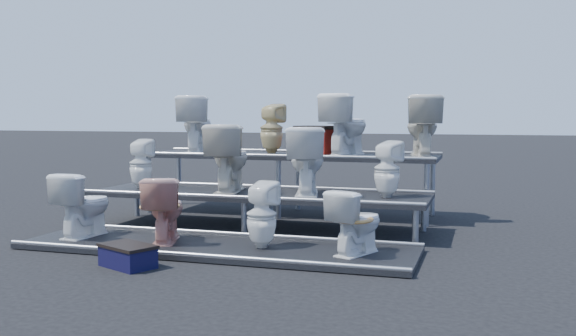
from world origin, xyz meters
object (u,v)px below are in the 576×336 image
(toilet_4, at_px, (141,164))
(toilet_7, at_px, (387,169))
(toilet_6, at_px, (306,161))
(toilet_3, at_px, (356,222))
(red_crate, at_px, (316,142))
(toilet_0, at_px, (84,204))
(toilet_1, at_px, (165,209))
(toilet_5, at_px, (228,158))
(step_stool, at_px, (128,257))
(toilet_2, at_px, (262,215))
(toilet_10, at_px, (346,125))
(toilet_8, at_px, (196,124))
(toilet_9, at_px, (272,129))
(toilet_11, at_px, (422,126))

(toilet_4, bearing_deg, toilet_7, 178.27)
(toilet_6, bearing_deg, toilet_3, 110.80)
(toilet_4, height_order, red_crate, red_crate)
(toilet_7, distance_m, red_crate, 1.80)
(toilet_0, bearing_deg, toilet_1, -175.36)
(toilet_5, xyz_separation_m, step_stool, (-0.10, -2.23, -0.79))
(toilet_2, distance_m, toilet_7, 1.74)
(toilet_10, bearing_deg, toilet_8, 14.21)
(toilet_1, relative_size, step_stool, 1.37)
(toilet_9, height_order, toilet_10, toilet_10)
(red_crate, bearing_deg, toilet_11, 14.85)
(toilet_2, relative_size, toilet_4, 1.06)
(toilet_0, relative_size, toilet_3, 1.13)
(toilet_4, height_order, toilet_7, toilet_7)
(toilet_4, distance_m, toilet_7, 3.22)
(toilet_6, bearing_deg, toilet_1, 33.86)
(toilet_9, distance_m, toilet_10, 1.09)
(toilet_8, bearing_deg, toilet_7, 141.24)
(toilet_7, bearing_deg, toilet_5, 24.12)
(step_stool, bearing_deg, toilet_7, 71.31)
(toilet_0, bearing_deg, toilet_11, -138.55)
(toilet_0, xyz_separation_m, toilet_9, (1.35, 2.60, 0.80))
(toilet_8, xyz_separation_m, red_crate, (1.85, 0.02, -0.24))
(toilet_4, bearing_deg, red_crate, -148.54)
(toilet_1, distance_m, step_stool, 0.99)
(toilet_6, bearing_deg, toilet_4, -13.02)
(toilet_7, distance_m, step_stool, 3.13)
(toilet_11, height_order, step_stool, toilet_11)
(toilet_7, xyz_separation_m, toilet_8, (-3.05, 1.30, 0.49))
(toilet_4, height_order, toilet_11, toilet_11)
(toilet_1, distance_m, toilet_11, 3.68)
(toilet_5, relative_size, toilet_6, 1.03)
(red_crate, bearing_deg, toilet_2, -71.72)
(toilet_6, bearing_deg, step_stool, 50.49)
(toilet_1, height_order, step_stool, toilet_1)
(toilet_5, xyz_separation_m, toilet_8, (-1.06, 1.30, 0.40))
(toilet_5, bearing_deg, toilet_2, 114.85)
(toilet_0, height_order, toilet_6, toilet_6)
(toilet_11, bearing_deg, toilet_2, 50.48)
(toilet_1, height_order, toilet_7, toilet_7)
(toilet_8, relative_size, toilet_9, 1.16)
(toilet_0, relative_size, toilet_8, 0.86)
(toilet_10, bearing_deg, toilet_0, 61.10)
(toilet_5, bearing_deg, step_stool, 77.59)
(toilet_11, height_order, red_crate, toilet_11)
(toilet_2, xyz_separation_m, toilet_7, (1.09, 1.30, 0.39))
(toilet_2, height_order, toilet_6, toilet_6)
(toilet_3, bearing_deg, toilet_6, -32.93)
(toilet_2, bearing_deg, toilet_5, -47.60)
(toilet_1, distance_m, red_crate, 2.87)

